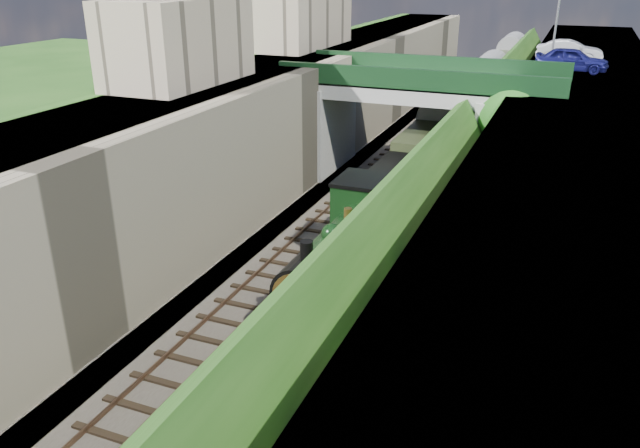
# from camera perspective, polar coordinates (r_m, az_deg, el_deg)

# --- Properties ---
(ground) EXTENTS (160.00, 160.00, 0.00)m
(ground) POSITION_cam_1_polar(r_m,az_deg,el_deg) (19.64, -10.25, -17.10)
(ground) COLOR #1E4714
(ground) RESTS_ON ground
(trackbed) EXTENTS (10.00, 90.00, 0.20)m
(trackbed) POSITION_cam_1_polar(r_m,az_deg,el_deg) (35.82, 6.70, 2.30)
(trackbed) COLOR #473F38
(trackbed) RESTS_ON ground
(retaining_wall) EXTENTS (1.00, 90.00, 7.00)m
(retaining_wall) POSITION_cam_1_polar(r_m,az_deg,el_deg) (36.56, -1.46, 8.45)
(retaining_wall) COLOR #756B56
(retaining_wall) RESTS_ON ground
(street_plateau_left) EXTENTS (6.00, 90.00, 7.00)m
(street_plateau_left) POSITION_cam_1_polar(r_m,az_deg,el_deg) (38.05, -6.36, 8.88)
(street_plateau_left) COLOR #262628
(street_plateau_left) RESTS_ON ground
(street_plateau_right) EXTENTS (8.00, 90.00, 6.25)m
(street_plateau_right) POSITION_cam_1_polar(r_m,az_deg,el_deg) (33.81, 22.66, 4.85)
(street_plateau_right) COLOR #262628
(street_plateau_right) RESTS_ON ground
(embankment_slope) EXTENTS (4.36, 90.00, 6.44)m
(embankment_slope) POSITION_cam_1_polar(r_m,az_deg,el_deg) (32.00, 14.62, 4.45)
(embankment_slope) COLOR #1E4714
(embankment_slope) RESTS_ON ground
(track_left) EXTENTS (2.50, 90.00, 0.20)m
(track_left) POSITION_cam_1_polar(r_m,az_deg,el_deg) (36.31, 3.67, 2.94)
(track_left) COLOR black
(track_left) RESTS_ON trackbed
(track_right) EXTENTS (2.50, 90.00, 0.20)m
(track_right) POSITION_cam_1_polar(r_m,az_deg,el_deg) (35.50, 8.57, 2.26)
(track_right) COLOR black
(track_right) RESTS_ON trackbed
(road_bridge) EXTENTS (16.00, 6.40, 7.25)m
(road_bridge) POSITION_cam_1_polar(r_m,az_deg,el_deg) (38.23, 10.01, 9.63)
(road_bridge) COLOR gray
(road_bridge) RESTS_ON ground
(building_far) EXTENTS (5.00, 10.00, 6.00)m
(building_far) POSITION_cam_1_polar(r_m,az_deg,el_deg) (46.68, -2.34, 19.59)
(building_far) COLOR gray
(building_far) RESTS_ON street_plateau_left
(building_near) EXTENTS (4.00, 8.00, 4.00)m
(building_near) POSITION_cam_1_polar(r_m,az_deg,el_deg) (32.31, -12.80, 15.97)
(building_near) COLOR gray
(building_near) RESTS_ON street_plateau_left
(tree) EXTENTS (3.60, 3.80, 6.60)m
(tree) POSITION_cam_1_polar(r_m,az_deg,el_deg) (35.23, 17.23, 8.83)
(tree) COLOR black
(tree) RESTS_ON ground
(lamppost) EXTENTS (0.87, 0.15, 6.00)m
(lamppost) POSITION_cam_1_polar(r_m,az_deg,el_deg) (44.73, 20.96, 17.53)
(lamppost) COLOR gray
(lamppost) RESTS_ON street_plateau_right
(car_blue) EXTENTS (4.46, 1.99, 1.49)m
(car_blue) POSITION_cam_1_polar(r_m,az_deg,el_deg) (43.09, 22.01, 13.77)
(car_blue) COLOR #131456
(car_blue) RESTS_ON street_plateau_right
(car_silver) EXTENTS (4.36, 1.55, 1.43)m
(car_silver) POSITION_cam_1_polar(r_m,az_deg,el_deg) (47.73, 21.85, 14.48)
(car_silver) COLOR silver
(car_silver) RESTS_ON street_plateau_right
(locomotive) EXTENTS (3.10, 10.22, 3.83)m
(locomotive) POSITION_cam_1_polar(r_m,az_deg,el_deg) (24.80, 2.38, -2.57)
(locomotive) COLOR black
(locomotive) RESTS_ON trackbed
(tender) EXTENTS (2.70, 6.00, 3.05)m
(tender) POSITION_cam_1_polar(r_m,az_deg,el_deg) (31.41, 6.95, 2.29)
(tender) COLOR black
(tender) RESTS_ON trackbed
(coach_front) EXTENTS (2.90, 18.00, 3.70)m
(coach_front) POSITION_cam_1_polar(r_m,az_deg,el_deg) (43.08, 11.55, 8.19)
(coach_front) COLOR black
(coach_front) RESTS_ON trackbed
(coach_middle) EXTENTS (2.90, 18.00, 3.70)m
(coach_middle) POSITION_cam_1_polar(r_m,az_deg,el_deg) (61.28, 15.09, 12.09)
(coach_middle) COLOR black
(coach_middle) RESTS_ON trackbed
(coach_rear) EXTENTS (2.90, 18.00, 3.70)m
(coach_rear) POSITION_cam_1_polar(r_m,az_deg,el_deg) (79.76, 17.04, 14.17)
(coach_rear) COLOR black
(coach_rear) RESTS_ON trackbed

